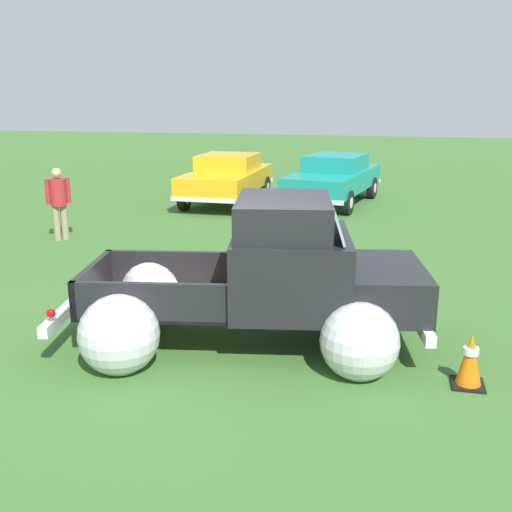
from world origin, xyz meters
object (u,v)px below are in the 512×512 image
vintage_pickup_truck (270,287)px  spectator_0 (59,200)px  show_car_1 (334,177)px  lane_cone_0 (290,268)px  lane_cone_1 (470,360)px  show_car_0 (227,177)px

vintage_pickup_truck → spectator_0: size_ratio=3.04×
show_car_1 → lane_cone_0: size_ratio=7.51×
show_car_1 → lane_cone_0: (0.09, -8.01, -0.47)m
spectator_0 → show_car_1: bearing=-81.6°
lane_cone_1 → show_car_1: bearing=103.4°
lane_cone_0 → lane_cone_1: size_ratio=1.00×
vintage_pickup_truck → lane_cone_1: vintage_pickup_truck is taller
spectator_0 → lane_cone_1: spectator_0 is taller
vintage_pickup_truck → spectator_0: 7.27m
show_car_0 → show_car_1: (3.08, 0.62, 0.00)m
show_car_0 → spectator_0: spectator_0 is taller
show_car_1 → lane_cone_1: (2.65, -11.12, -0.47)m
vintage_pickup_truck → spectator_0: bearing=131.9°
show_car_0 → lane_cone_0: 8.05m
show_car_0 → vintage_pickup_truck: bearing=19.9°
show_car_0 → lane_cone_1: 11.97m
lane_cone_0 → show_car_0: bearing=113.2°
spectator_0 → lane_cone_1: bearing=-161.7°
vintage_pickup_truck → lane_cone_0: (-0.15, 2.41, -0.45)m
lane_cone_0 → vintage_pickup_truck: bearing=-86.5°
show_car_0 → lane_cone_0: (3.16, -7.39, -0.47)m
spectator_0 → lane_cone_0: size_ratio=2.54×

